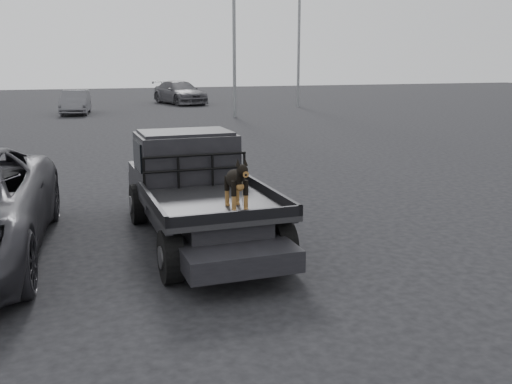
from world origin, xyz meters
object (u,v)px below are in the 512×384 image
object	(u,v)px
distant_car_a	(76,102)
dog	(236,184)
distant_car_b	(180,93)
flatbed_ute	(199,215)

from	to	relation	value
distant_car_a	dog	bearing A→B (deg)	-79.71
distant_car_a	distant_car_b	xyz separation A→B (m)	(7.42, 5.94, 0.13)
flatbed_ute	distant_car_a	xyz separation A→B (m)	(-1.02, 26.00, 0.23)
distant_car_a	flatbed_ute	bearing A→B (deg)	-80.05
distant_car_a	distant_car_b	size ratio (longest dim) A/B	0.74
dog	distant_car_a	distance (m)	27.45
flatbed_ute	dog	distance (m)	1.66
dog	distant_car_b	size ratio (longest dim) A/B	0.13
dog	distant_car_a	size ratio (longest dim) A/B	0.18
distant_car_b	dog	bearing A→B (deg)	-113.76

